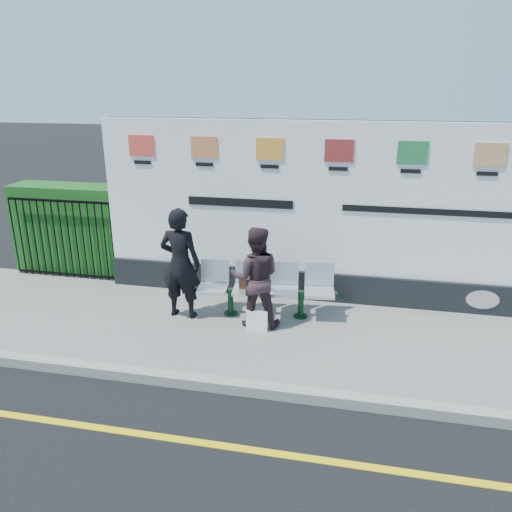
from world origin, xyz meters
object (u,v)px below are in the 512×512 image
(billboard, at_px, (335,227))
(woman_left, at_px, (180,263))
(bench, at_px, (265,302))
(woman_right, at_px, (255,277))

(billboard, bearing_deg, woman_left, -153.61)
(billboard, relative_size, bench, 3.71)
(billboard, xyz_separation_m, woman_right, (-1.09, -1.23, -0.51))
(bench, relative_size, woman_left, 1.21)
(woman_left, distance_m, woman_right, 1.22)
(bench, xyz_separation_m, woman_right, (-0.09, -0.36, 0.56))
(bench, relative_size, woman_right, 1.37)
(woman_left, bearing_deg, woman_right, 179.11)
(billboard, distance_m, woman_left, 2.61)
(billboard, xyz_separation_m, woman_left, (-2.31, -1.14, -0.41))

